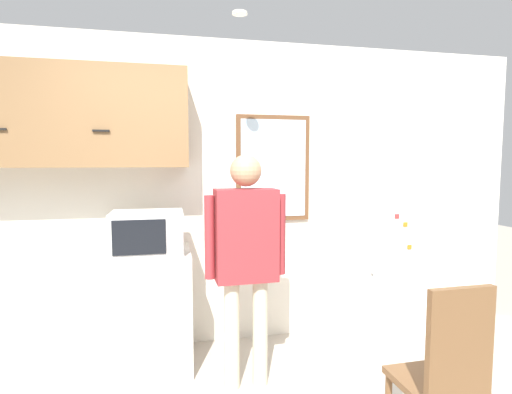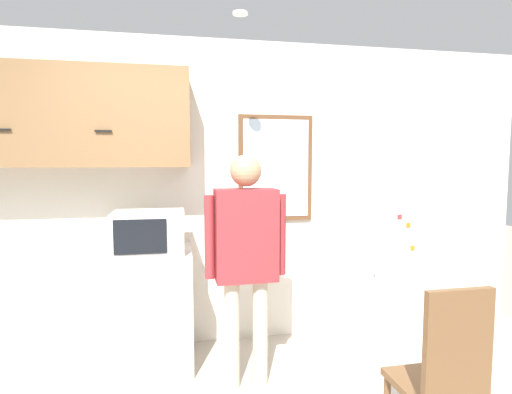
{
  "view_description": "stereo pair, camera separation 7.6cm",
  "coord_description": "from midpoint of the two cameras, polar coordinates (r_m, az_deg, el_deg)",
  "views": [
    {
      "loc": [
        -0.39,
        -1.74,
        1.63
      ],
      "look_at": [
        0.2,
        0.99,
        1.39
      ],
      "focal_mm": 28.0,
      "sensor_mm": 36.0,
      "label": 1
    },
    {
      "loc": [
        -0.32,
        -1.75,
        1.63
      ],
      "look_at": [
        0.2,
        0.99,
        1.39
      ],
      "focal_mm": 28.0,
      "sensor_mm": 36.0,
      "label": 2
    }
  ],
  "objects": [
    {
      "name": "microwave",
      "position": [
        3.19,
        -14.37,
        -4.88
      ],
      "size": [
        0.53,
        0.39,
        0.33
      ],
      "color": "white",
      "rests_on": "counter"
    },
    {
      "name": "upper_cabinets",
      "position": [
        3.48,
        -25.54,
        10.25
      ],
      "size": [
        1.96,
        0.4,
        0.77
      ],
      "color": "olive"
    },
    {
      "name": "person",
      "position": [
        2.86,
        -0.68,
        -7.17
      ],
      "size": [
        0.59,
        0.23,
        1.68
      ],
      "rotation": [
        0.0,
        0.0,
        0.02
      ],
      "color": "beige",
      "rests_on": "ground_plane"
    },
    {
      "name": "refrigerator",
      "position": [
        3.73,
        17.55,
        -6.32
      ],
      "size": [
        0.71,
        0.66,
        1.83
      ],
      "color": "white",
      "rests_on": "ground_plane"
    },
    {
      "name": "ceiling_light",
      "position": [
        3.1,
        -1.51,
        24.76
      ],
      "size": [
        0.11,
        0.11,
        0.01
      ],
      "color": "white"
    },
    {
      "name": "chair",
      "position": [
        2.49,
        26.14,
        -21.64
      ],
      "size": [
        0.41,
        0.41,
        1.01
      ],
      "rotation": [
        0.0,
        0.0,
        3.15
      ],
      "color": "brown",
      "rests_on": "ground_plane"
    },
    {
      "name": "back_wall",
      "position": [
        3.6,
        -5.09,
        0.48
      ],
      "size": [
        6.0,
        0.06,
        2.7
      ],
      "color": "silver",
      "rests_on": "ground_plane"
    },
    {
      "name": "counter",
      "position": [
        3.53,
        -25.14,
        -14.78
      ],
      "size": [
        1.96,
        0.63,
        0.93
      ],
      "color": "#BCB7AD",
      "rests_on": "ground_plane"
    },
    {
      "name": "window",
      "position": [
        3.64,
        3.41,
        4.11
      ],
      "size": [
        0.68,
        0.05,
        0.95
      ],
      "color": "brown"
    }
  ]
}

